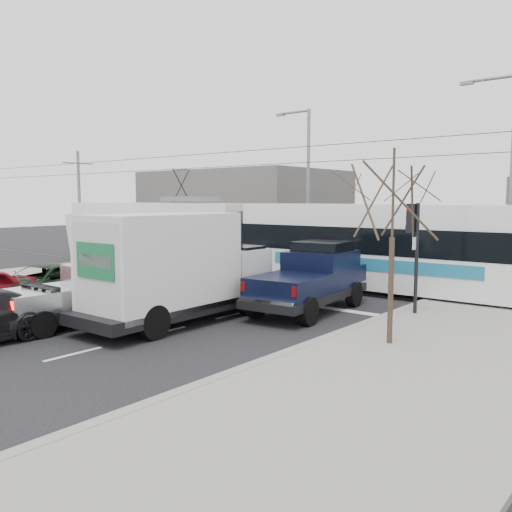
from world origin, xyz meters
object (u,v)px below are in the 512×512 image
Objects in this scene: street_lamp_near at (508,169)px; navy_pickup at (313,277)px; green_car at (42,284)px; box_truck at (176,269)px; bare_tree at (393,202)px; silver_pickup at (92,289)px; street_lamp_far at (306,178)px; traffic_signal at (413,234)px; tram at (250,239)px.

street_lamp_near is 10.31m from navy_pickup.
box_truck is at bearing -6.17° from green_car.
green_car is (-12.77, -2.45, -3.08)m from bare_tree.
box_truck is at bearing 33.75° from silver_pickup.
navy_pickup is at bearing -114.49° from street_lamp_near.
box_truck is 1.34× the size of green_car.
street_lamp_far is at bearing 101.50° from silver_pickup.
green_car is (-12.48, -13.95, -4.40)m from street_lamp_near.
street_lamp_near is 1.75× the size of green_car.
street_lamp_near reaches higher than traffic_signal.
street_lamp_near is 14.79m from box_truck.
box_truck reaches higher than navy_pickup.
street_lamp_far is at bearing 138.28° from traffic_signal.
street_lamp_far reaches higher than green_car.
navy_pickup is (4.59, 5.78, 0.15)m from silver_pickup.
traffic_signal is 10.57m from tram.
traffic_signal is 0.40× the size of street_lamp_near.
street_lamp_near and street_lamp_far have the same top height.
bare_tree is 17.97m from street_lamp_far.
traffic_signal is 0.62× the size of navy_pickup.
tram is at bearing 145.48° from bare_tree.
box_truck is 4.89m from navy_pickup.
bare_tree reaches higher than green_car.
navy_pickup is at bearing 61.37° from box_truck.
street_lamp_far is (-10.66, 9.50, 2.37)m from traffic_signal.
street_lamp_near reaches higher than silver_pickup.
box_truck reaches higher than green_car.
traffic_signal reaches higher than green_car.
bare_tree is at bearing -4.13° from green_car.
navy_pickup is at bearing -35.92° from tram.
traffic_signal reaches higher than silver_pickup.
navy_pickup is (-4.24, 2.83, -2.62)m from bare_tree.
street_lamp_near is at bearing 33.18° from green_car.
green_car is at bearing -100.69° from tram.
navy_pickup is at bearing -159.36° from traffic_signal.
bare_tree reaches higher than box_truck.
street_lamp_far is at bearing 108.52° from box_truck.
tram is 10.82m from silver_pickup.
tram is at bearing 160.07° from traffic_signal.
navy_pickup is (-3.11, -1.17, -1.57)m from traffic_signal.
navy_pickup is (2.26, 4.30, -0.53)m from box_truck.
traffic_signal is 0.52× the size of box_truck.
street_lamp_far reaches higher than silver_pickup.
green_car is (-8.53, -5.28, -0.46)m from navy_pickup.
green_car is (-3.95, 0.51, -0.31)m from silver_pickup.
silver_pickup is (2.21, -10.55, -0.91)m from tram.
silver_pickup is (-8.82, -2.96, -2.77)m from bare_tree.
tram is (0.75, -5.91, -3.18)m from street_lamp_far.
silver_pickup is (2.96, -16.46, -4.09)m from street_lamp_far.
street_lamp_near is 11.67m from street_lamp_far.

